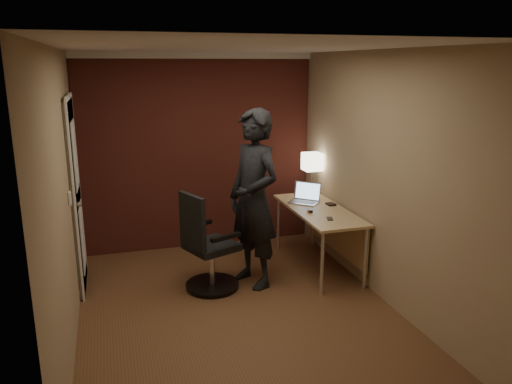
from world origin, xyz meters
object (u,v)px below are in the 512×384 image
Objects in this scene: phone at (330,219)px; person at (254,199)px; desk at (324,219)px; mouse at (310,210)px; wallet at (331,204)px; desk_lamp at (312,162)px; laptop at (306,197)px; office_chair at (206,249)px.

phone is 0.06× the size of person.
mouse is (-0.22, -0.09, 0.14)m from desk.
person reaches higher than wallet.
desk_lamp is 1.28× the size of laptop.
mouse is at bearing -157.76° from desk.
desk_lamp is 1.34m from person.
person is at bearing -177.16° from phone.
office_chair is at bearing -171.16° from desk.
desk_lamp is at bearing 56.85° from laptop.
phone is at bearing -51.70° from mouse.
phone is at bearing -90.82° from laptop.
mouse is 0.05× the size of person.
laptop is 0.33m from wallet.
phone is at bearing -116.13° from wallet.
mouse is 1.27m from office_chair.
person reaches higher than mouse.
mouse is at bearing 76.83° from person.
mouse is at bearing 124.65° from phone.
phone is 1.37m from office_chair.
wallet is at bearing 49.35° from mouse.
wallet is 1.63m from office_chair.
desk_lamp is 4.65× the size of phone.
desk_lamp is 0.51× the size of office_chair.
laptop is 0.72m from phone.
laptop is at bearing 95.93° from mouse.
laptop reaches higher than phone.
desk_lamp is 1.91m from office_chair.
office_chair is 0.73m from person.
person reaches higher than phone.
desk_lamp is 0.90m from mouse.
wallet is (0.02, -0.55, -0.41)m from desk_lamp.
laptop reaches higher than wallet.
office_chair reaches higher than laptop.
person is (-0.81, -0.51, 0.17)m from laptop.
laptop is at bearing -123.15° from desk_lamp.
mouse is 0.91× the size of wallet.
office_chair is (-1.45, -0.23, -0.13)m from desk.
person is (-0.70, -0.11, 0.22)m from mouse.
laptop is at bearing 21.97° from office_chair.
office_chair is at bearing -152.69° from mouse.
office_chair is at bearing -150.79° from desk_lamp.
laptop reaches higher than mouse.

